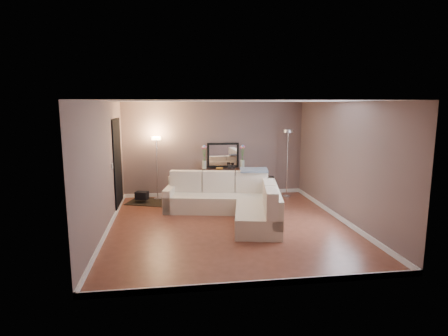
{
  "coord_description": "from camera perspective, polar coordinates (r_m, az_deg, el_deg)",
  "views": [
    {
      "loc": [
        -1.17,
        -7.52,
        2.55
      ],
      "look_at": [
        0.0,
        0.8,
        1.1
      ],
      "focal_mm": 30.0,
      "sensor_mm": 36.0,
      "label": 1
    }
  ],
  "objects": [
    {
      "name": "floor_lamp_lit",
      "position": [
        10.07,
        -10.23,
        1.88
      ],
      "size": [
        0.3,
        0.3,
        1.69
      ],
      "color": "silver",
      "rests_on": "floor"
    },
    {
      "name": "baseboard_front",
      "position": [
        5.53,
        5.35,
        -17.14
      ],
      "size": [
        5.0,
        0.03,
        0.1
      ],
      "primitive_type": "cube",
      "color": "white",
      "rests_on": "ground"
    },
    {
      "name": "table_decor",
      "position": [
        10.27,
        -0.09,
        0.05
      ],
      "size": [
        0.53,
        0.12,
        0.12
      ],
      "color": "orange",
      "rests_on": "console_table"
    },
    {
      "name": "baseboard_back",
      "position": [
        10.62,
        -1.46,
        -3.83
      ],
      "size": [
        5.0,
        0.03,
        0.1
      ],
      "primitive_type": "cube",
      "color": "white",
      "rests_on": "ground"
    },
    {
      "name": "black_bag",
      "position": [
        9.99,
        -12.41,
        -4.11
      ],
      "size": [
        0.37,
        0.31,
        0.2
      ],
      "primitive_type": "cube",
      "rotation": [
        0.0,
        0.0,
        -0.34
      ],
      "color": "black",
      "rests_on": "charcoal_rug"
    },
    {
      "name": "wall_left",
      "position": [
        7.74,
        -17.85,
        0.02
      ],
      "size": [
        0.02,
        5.5,
        2.6
      ],
      "primitive_type": "cube",
      "color": "#765F5B",
      "rests_on": "ground"
    },
    {
      "name": "leaning_mirror",
      "position": [
        10.41,
        -0.16,
        1.97
      ],
      "size": [
        0.88,
        0.09,
        0.69
      ],
      "color": "black",
      "rests_on": "console_table"
    },
    {
      "name": "throw_blanket",
      "position": [
        9.13,
        4.57,
        -0.32
      ],
      "size": [
        0.71,
        0.48,
        0.09
      ],
      "primitive_type": "cube",
      "rotation": [
        0.1,
        0.0,
        -0.14
      ],
      "color": "slate",
      "rests_on": "sectional_sofa"
    },
    {
      "name": "doorway",
      "position": [
        9.43,
        -15.89,
        0.56
      ],
      "size": [
        0.02,
        1.2,
        2.2
      ],
      "primitive_type": "cube",
      "color": "black",
      "rests_on": "ground"
    },
    {
      "name": "baseboard_right",
      "position": [
        8.73,
        17.28,
        -7.31
      ],
      "size": [
        0.03,
        5.5,
        0.1
      ],
      "primitive_type": "cube",
      "color": "white",
      "rests_on": "ground"
    },
    {
      "name": "wall_back",
      "position": [
        10.43,
        -1.5,
        2.9
      ],
      "size": [
        5.0,
        0.02,
        2.6
      ],
      "primitive_type": "cube",
      "color": "#765F5B",
      "rests_on": "ground"
    },
    {
      "name": "switch_plate",
      "position": [
        8.58,
        -16.67,
        0.32
      ],
      "size": [
        0.02,
        0.08,
        0.12
      ],
      "primitive_type": "cube",
      "color": "white",
      "rests_on": "ground"
    },
    {
      "name": "baseboard_left",
      "position": [
        8.04,
        -17.2,
        -8.79
      ],
      "size": [
        0.03,
        5.5,
        0.1
      ],
      "primitive_type": "cube",
      "color": "white",
      "rests_on": "ground"
    },
    {
      "name": "flower_vase_left",
      "position": [
        10.24,
        -3.03,
        1.4
      ],
      "size": [
        0.14,
        0.12,
        0.66
      ],
      "color": "silver",
      "rests_on": "console_table"
    },
    {
      "name": "wall_right",
      "position": [
        8.47,
        17.86,
        0.82
      ],
      "size": [
        0.02,
        5.5,
        2.6
      ],
      "primitive_type": "cube",
      "color": "#765F5B",
      "rests_on": "ground"
    },
    {
      "name": "wall_front",
      "position": [
        5.06,
        5.64,
        -4.56
      ],
      "size": [
        5.0,
        0.02,
        2.6
      ],
      "primitive_type": "cube",
      "color": "#765F5B",
      "rests_on": "ground"
    },
    {
      "name": "console_table",
      "position": [
        10.37,
        -0.5,
        -2.0
      ],
      "size": [
        1.26,
        0.41,
        0.77
      ],
      "color": "black",
      "rests_on": "floor"
    },
    {
      "name": "floor",
      "position": [
        8.03,
        0.8,
        -8.76
      ],
      "size": [
        5.0,
        5.5,
        0.01
      ],
      "primitive_type": "cube",
      "color": "brown",
      "rests_on": "ground"
    },
    {
      "name": "sectional_sofa",
      "position": [
        8.63,
        1.52,
        -5.03
      ],
      "size": [
        2.75,
        2.97,
        0.93
      ],
      "color": "beige",
      "rests_on": "floor"
    },
    {
      "name": "flower_vase_right",
      "position": [
        10.32,
        2.83,
        1.47
      ],
      "size": [
        0.14,
        0.12,
        0.66
      ],
      "color": "silver",
      "rests_on": "console_table"
    },
    {
      "name": "ceiling",
      "position": [
        7.62,
        0.85,
        10.2
      ],
      "size": [
        5.0,
        5.5,
        0.01
      ],
      "primitive_type": "cube",
      "color": "white",
      "rests_on": "ground"
    },
    {
      "name": "charcoal_rug",
      "position": [
        10.04,
        -11.19,
        -5.07
      ],
      "size": [
        1.31,
        1.15,
        0.01
      ],
      "primitive_type": "cube",
      "rotation": [
        0.0,
        0.0,
        -0.34
      ],
      "color": "black",
      "rests_on": "floor"
    },
    {
      "name": "floor_lamp_unlit",
      "position": [
        10.3,
        9.68,
        2.77
      ],
      "size": [
        0.29,
        0.29,
        1.86
      ],
      "color": "silver",
      "rests_on": "floor"
    }
  ]
}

